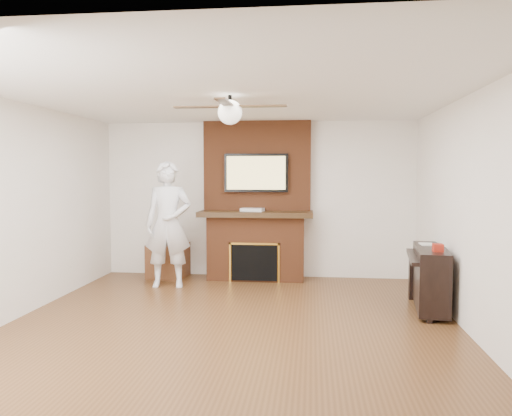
# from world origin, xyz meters

# --- Properties ---
(room_shell) EXTENTS (5.36, 5.86, 2.86)m
(room_shell) POSITION_xyz_m (0.00, 0.00, 1.25)
(room_shell) COLOR #503017
(room_shell) RESTS_ON ground
(fireplace) EXTENTS (1.78, 0.64, 2.50)m
(fireplace) POSITION_xyz_m (0.00, 2.55, 1.00)
(fireplace) COLOR brown
(fireplace) RESTS_ON ground
(tv) EXTENTS (1.00, 0.08, 0.60)m
(tv) POSITION_xyz_m (0.00, 2.50, 1.68)
(tv) COLOR black
(tv) RESTS_ON fireplace
(ceiling_fan) EXTENTS (1.21, 1.21, 0.31)m
(ceiling_fan) POSITION_xyz_m (-0.00, 0.00, 2.33)
(ceiling_fan) COLOR black
(ceiling_fan) RESTS_ON room_shell
(person) EXTENTS (0.73, 0.54, 1.85)m
(person) POSITION_xyz_m (-1.22, 1.82, 0.92)
(person) COLOR silver
(person) RESTS_ON ground
(side_table) EXTENTS (0.61, 0.61, 0.65)m
(side_table) POSITION_xyz_m (-1.43, 2.48, 0.30)
(side_table) COLOR #552E18
(side_table) RESTS_ON ground
(piano) EXTENTS (0.58, 1.22, 0.86)m
(piano) POSITION_xyz_m (2.31, 0.92, 0.41)
(piano) COLOR black
(piano) RESTS_ON ground
(cable_box) EXTENTS (0.38, 0.26, 0.05)m
(cable_box) POSITION_xyz_m (-0.05, 2.45, 1.11)
(cable_box) COLOR silver
(cable_box) RESTS_ON fireplace
(candle_orange) EXTENTS (0.07, 0.07, 0.13)m
(candle_orange) POSITION_xyz_m (-0.23, 2.38, 0.07)
(candle_orange) COLOR #C96317
(candle_orange) RESTS_ON ground
(candle_green) EXTENTS (0.07, 0.07, 0.08)m
(candle_green) POSITION_xyz_m (0.03, 2.31, 0.04)
(candle_green) COLOR #42722D
(candle_green) RESTS_ON ground
(candle_cream) EXTENTS (0.07, 0.07, 0.12)m
(candle_cream) POSITION_xyz_m (0.13, 2.37, 0.06)
(candle_cream) COLOR #FDF3C9
(candle_cream) RESTS_ON ground
(candle_blue) EXTENTS (0.06, 0.06, 0.07)m
(candle_blue) POSITION_xyz_m (0.22, 2.38, 0.04)
(candle_blue) COLOR #2C5D84
(candle_blue) RESTS_ON ground
(candle_cream_extra) EXTENTS (0.07, 0.07, 0.12)m
(candle_cream_extra) POSITION_xyz_m (0.23, 2.37, 0.06)
(candle_cream_extra) COLOR #F5E3C3
(candle_cream_extra) RESTS_ON ground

